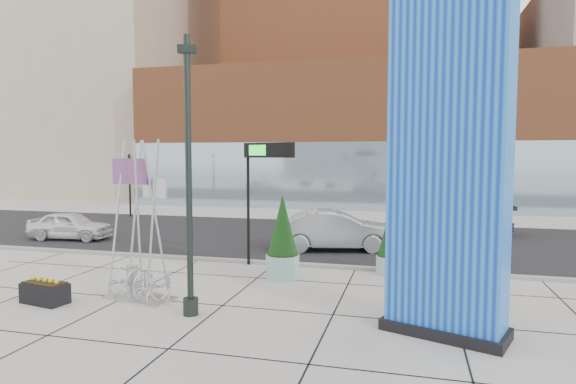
% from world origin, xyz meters
% --- Properties ---
extents(ground, '(160.00, 160.00, 0.00)m').
position_xyz_m(ground, '(0.00, 0.00, 0.00)').
color(ground, '#9E9991').
rests_on(ground, ground).
extents(street_asphalt, '(80.00, 12.00, 0.02)m').
position_xyz_m(street_asphalt, '(0.00, 10.00, 0.01)').
color(street_asphalt, black).
rests_on(street_asphalt, ground).
extents(curb_edge, '(80.00, 0.30, 0.12)m').
position_xyz_m(curb_edge, '(0.00, 4.00, 0.06)').
color(curb_edge, gray).
rests_on(curb_edge, ground).
extents(tower_podium, '(34.00, 10.00, 11.00)m').
position_xyz_m(tower_podium, '(1.00, 27.00, 5.50)').
color(tower_podium, '#A75830').
rests_on(tower_podium, ground).
extents(tower_glass_front, '(34.00, 0.60, 5.00)m').
position_xyz_m(tower_glass_front, '(1.00, 22.20, 2.50)').
color(tower_glass_front, '#8CA5B2').
rests_on(tower_glass_front, ground).
extents(building_beige_left, '(18.00, 20.00, 34.00)m').
position_xyz_m(building_beige_left, '(-26.00, 34.00, 17.00)').
color(building_beige_left, tan).
rests_on(building_beige_left, ground).
extents(blue_pylon, '(2.94, 2.08, 8.98)m').
position_xyz_m(blue_pylon, '(6.65, -1.68, 4.34)').
color(blue_pylon, '#0C35BC').
rests_on(blue_pylon, ground).
extents(lamp_post, '(0.47, 0.38, 6.97)m').
position_xyz_m(lamp_post, '(0.50, -1.90, 2.85)').
color(lamp_post, black).
rests_on(lamp_post, ground).
extents(public_art_sculpture, '(2.14, 1.38, 4.49)m').
position_xyz_m(public_art_sculpture, '(-1.48, -1.00, 1.18)').
color(public_art_sculpture, silver).
rests_on(public_art_sculpture, ground).
extents(concrete_bollard, '(0.35, 0.35, 0.67)m').
position_xyz_m(concrete_bollard, '(-2.39, 0.03, 0.34)').
color(concrete_bollard, gray).
rests_on(concrete_bollard, ground).
extents(overhead_street_sign, '(2.04, 0.92, 4.48)m').
position_xyz_m(overhead_street_sign, '(0.84, 3.80, 3.85)').
color(overhead_street_sign, black).
rests_on(overhead_street_sign, ground).
extents(round_planter_east, '(0.89, 0.89, 2.23)m').
position_xyz_m(round_planter_east, '(5.52, 3.60, 1.06)').
color(round_planter_east, '#8DBEB9').
rests_on(round_planter_east, ground).
extents(round_planter_mid, '(0.90, 0.90, 2.26)m').
position_xyz_m(round_planter_mid, '(5.20, 3.60, 1.07)').
color(round_planter_mid, '#8DBEB9').
rests_on(round_planter_mid, ground).
extents(round_planter_west, '(1.11, 1.11, 2.76)m').
position_xyz_m(round_planter_west, '(1.80, 2.25, 1.31)').
color(round_planter_west, '#8DBEB9').
rests_on(round_planter_west, ground).
extents(box_planter_north, '(1.38, 0.86, 0.70)m').
position_xyz_m(box_planter_north, '(-3.80, -2.00, 0.32)').
color(box_planter_north, black).
rests_on(box_planter_north, ground).
extents(car_white_west, '(4.04, 1.93, 1.33)m').
position_xyz_m(car_white_west, '(-9.93, 6.66, 0.67)').
color(car_white_west, white).
rests_on(car_white_west, ground).
extents(car_silver_mid, '(5.36, 2.93, 1.67)m').
position_xyz_m(car_silver_mid, '(2.77, 7.28, 0.84)').
color(car_silver_mid, '#A1A3A8').
rests_on(car_silver_mid, ground).
extents(car_dark_east, '(5.83, 3.25, 1.60)m').
position_xyz_m(car_dark_east, '(8.00, 12.58, 0.80)').
color(car_dark_east, black).
rests_on(car_dark_east, ground).
extents(traffic_signal, '(0.15, 0.18, 4.10)m').
position_xyz_m(traffic_signal, '(-12.00, 15.00, 2.30)').
color(traffic_signal, black).
rests_on(traffic_signal, ground).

